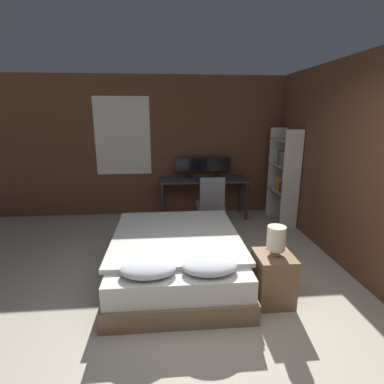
{
  "coord_description": "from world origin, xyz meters",
  "views": [
    {
      "loc": [
        -0.46,
        -2.14,
        2.0
      ],
      "look_at": [
        -0.05,
        2.57,
        0.75
      ],
      "focal_mm": 28.0,
      "sensor_mm": 36.0,
      "label": 1
    }
  ],
  "objects": [
    {
      "name": "wall_back",
      "position": [
        -0.02,
        3.82,
        1.35
      ],
      "size": [
        12.0,
        0.08,
        2.7
      ],
      "color": "brown",
      "rests_on": "ground_plane"
    },
    {
      "name": "bookshelf",
      "position": [
        1.67,
        3.0,
        0.96
      ],
      "size": [
        0.32,
        0.76,
        1.74
      ],
      "color": "beige",
      "rests_on": "ground_plane"
    },
    {
      "name": "keyboard",
      "position": [
        0.25,
        3.25,
        0.78
      ],
      "size": [
        0.35,
        0.13,
        0.02
      ],
      "color": "black",
      "rests_on": "desk"
    },
    {
      "name": "office_chair",
      "position": [
        0.28,
        2.7,
        0.4
      ],
      "size": [
        0.52,
        0.52,
        0.99
      ],
      "color": "black",
      "rests_on": "ground_plane"
    },
    {
      "name": "desk",
      "position": [
        0.25,
        3.45,
        0.68
      ],
      "size": [
        1.69,
        0.6,
        0.77
      ],
      "color": "#38383D",
      "rests_on": "ground_plane"
    },
    {
      "name": "monitor_left",
      "position": [
        -0.03,
        3.65,
        1.0
      ],
      "size": [
        0.54,
        0.16,
        0.38
      ],
      "color": "black",
      "rests_on": "desk"
    },
    {
      "name": "monitor_right",
      "position": [
        0.53,
        3.65,
        1.0
      ],
      "size": [
        0.54,
        0.16,
        0.38
      ],
      "color": "black",
      "rests_on": "desk"
    },
    {
      "name": "computer_mouse",
      "position": [
        0.52,
        3.25,
        0.79
      ],
      "size": [
        0.07,
        0.05,
        0.04
      ],
      "color": "black",
      "rests_on": "desk"
    },
    {
      "name": "bed",
      "position": [
        -0.36,
        1.28,
        0.26
      ],
      "size": [
        1.57,
        2.06,
        0.6
      ],
      "color": "#846647",
      "rests_on": "ground_plane"
    },
    {
      "name": "ground_plane",
      "position": [
        0.0,
        0.0,
        0.0
      ],
      "size": [
        20.0,
        20.0,
        0.0
      ],
      "primitive_type": "plane",
      "color": "#B2A893"
    },
    {
      "name": "bedside_lamp",
      "position": [
        0.66,
        0.66,
        0.74
      ],
      "size": [
        0.19,
        0.19,
        0.32
      ],
      "color": "gray",
      "rests_on": "nightstand"
    },
    {
      "name": "wall_side_right",
      "position": [
        1.88,
        1.5,
        1.35
      ],
      "size": [
        0.06,
        12.0,
        2.7
      ],
      "color": "brown",
      "rests_on": "ground_plane"
    },
    {
      "name": "nightstand",
      "position": [
        0.66,
        0.66,
        0.27
      ],
      "size": [
        0.39,
        0.42,
        0.55
      ],
      "color": "brown",
      "rests_on": "ground_plane"
    }
  ]
}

